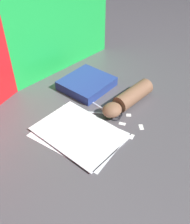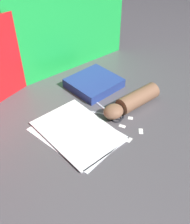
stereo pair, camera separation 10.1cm
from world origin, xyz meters
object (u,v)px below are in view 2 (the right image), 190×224
at_px(paper_stack, 77,131).
at_px(book_closed, 94,83).
at_px(scissors, 111,114).
at_px(hand_forearm, 132,101).

distance_m(paper_stack, book_closed, 0.32).
bearing_deg(scissors, paper_stack, 173.98).
height_order(paper_stack, book_closed, book_closed).
distance_m(scissors, hand_forearm, 0.11).
bearing_deg(hand_forearm, book_closed, 92.01).
distance_m(book_closed, hand_forearm, 0.23).
xyz_separation_m(book_closed, scissors, (-0.09, -0.20, -0.02)).
bearing_deg(hand_forearm, scissors, 164.87).
relative_size(scissors, hand_forearm, 0.61).
height_order(paper_stack, scissors, scissors).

